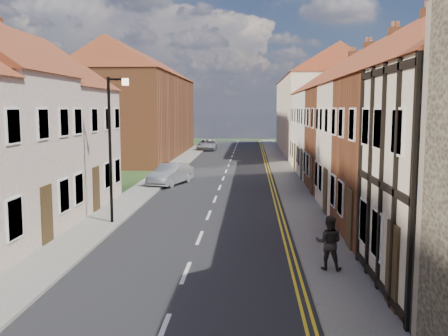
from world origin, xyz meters
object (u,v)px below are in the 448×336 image
object	(u,v)px
car_mid	(171,174)
car_distant	(207,145)
lamppost	(112,140)
pedestrian_right	(329,243)

from	to	relation	value
car_mid	car_distant	distance (m)	26.48
lamppost	car_mid	distance (m)	11.41
car_mid	lamppost	bearing A→B (deg)	-75.67
car_distant	lamppost	bearing A→B (deg)	-91.31
pedestrian_right	car_mid	bearing A→B (deg)	-53.34
car_mid	pedestrian_right	world-z (taller)	pedestrian_right
pedestrian_right	lamppost	bearing A→B (deg)	-22.83
car_distant	pedestrian_right	distance (m)	43.90
lamppost	car_mid	size ratio (longest dim) A/B	1.46
lamppost	pedestrian_right	world-z (taller)	lamppost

